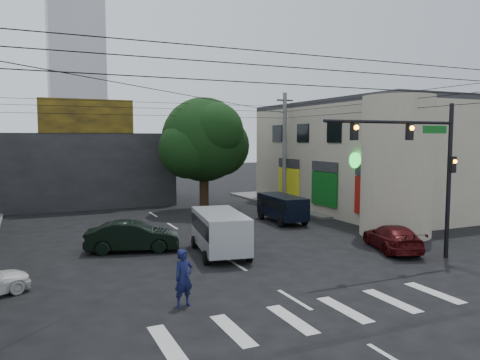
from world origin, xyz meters
TOP-DOWN VIEW (x-y plane):
  - ground at (0.00, 0.00)m, footprint 160.00×160.00m
  - sidewalk_far_right at (18.00, 18.00)m, footprint 16.00×16.00m
  - building_right at (18.00, 13.00)m, footprint 14.00×18.00m
  - corner_column at (11.00, 4.00)m, footprint 4.00×4.00m
  - building_far at (-4.00, 26.00)m, footprint 14.00×10.00m
  - billboard at (-4.00, 21.10)m, footprint 7.00×0.30m
  - tower_distant at (0.00, 70.00)m, footprint 9.00×9.00m
  - street_tree at (4.00, 17.00)m, footprint 6.40×6.40m
  - traffic_gantry at (7.82, -1.00)m, footprint 7.10×0.35m
  - utility_pole_far_right at (10.50, 16.00)m, footprint 0.32×0.32m
  - dark_sedan at (-3.67, 6.36)m, footprint 3.93×5.36m
  - maroon_sedan at (8.22, 1.18)m, footprint 4.66×5.60m
  - silver_minivan at (0.03, 3.96)m, footprint 5.42×3.57m
  - navy_van at (7.06, 10.28)m, footprint 4.70×2.25m
  - traffic_officer at (-3.69, -2.00)m, footprint 0.94×0.82m

SIDE VIEW (x-z plane):
  - ground at x=0.00m, z-range 0.00..0.00m
  - sidewalk_far_right at x=18.00m, z-range 0.00..0.15m
  - maroon_sedan at x=8.22m, z-range 0.00..1.29m
  - dark_sedan at x=-3.67m, z-range 0.00..1.50m
  - navy_van at x=7.06m, z-range 0.00..1.80m
  - traffic_officer at x=-3.69m, z-range 0.00..1.93m
  - silver_minivan at x=0.03m, z-range 0.00..2.05m
  - building_far at x=-4.00m, z-range 0.00..6.00m
  - building_right at x=18.00m, z-range 0.00..8.00m
  - corner_column at x=11.00m, z-range 0.00..8.00m
  - utility_pole_far_right at x=10.50m, z-range 0.00..9.20m
  - traffic_gantry at x=7.82m, z-range 1.23..8.43m
  - street_tree at x=4.00m, z-range 1.12..9.82m
  - billboard at x=-4.00m, z-range 6.00..8.60m
  - tower_distant at x=0.00m, z-range 0.00..44.00m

